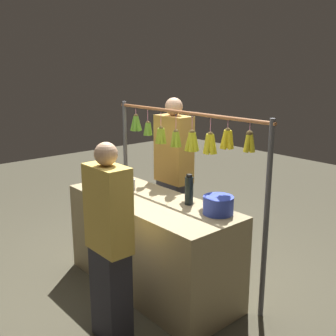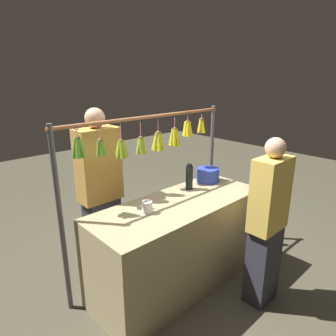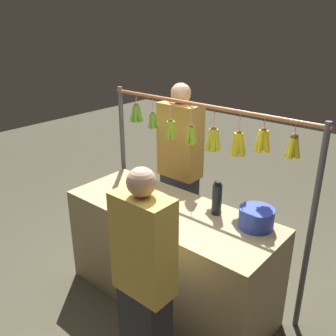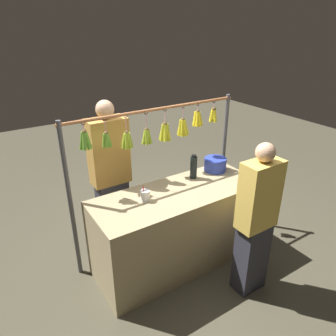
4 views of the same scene
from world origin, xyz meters
name	(u,v)px [view 4 (image 4 of 4)]	position (x,y,z in m)	size (l,w,h in m)	color
ground_plane	(177,260)	(0.00, 0.00, 0.00)	(12.00, 12.00, 0.00)	#454131
market_counter	(177,228)	(0.00, 0.00, 0.44)	(1.78, 0.69, 0.87)	tan
display_rack	(158,145)	(-0.01, -0.41, 1.25)	(2.00, 0.13, 1.67)	#4C4C51
water_bottle	(194,167)	(-0.32, -0.17, 1.00)	(0.07, 0.07, 0.27)	black
blue_bucket	(215,164)	(-0.65, -0.19, 0.95)	(0.25, 0.25, 0.15)	#2C40B6
drink_cup	(145,196)	(0.36, -0.04, 0.93)	(0.09, 0.09, 0.16)	silver
vendor_person	(111,179)	(0.44, -0.67, 0.86)	(0.41, 0.22, 1.73)	#2D2D38
customer_person	(256,223)	(-0.39, 0.70, 0.76)	(0.37, 0.20, 1.55)	#2D2D38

